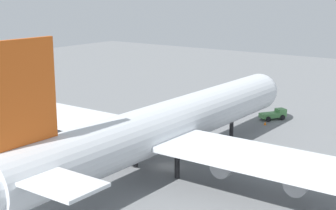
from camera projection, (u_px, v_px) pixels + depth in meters
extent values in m
plane|color=slate|center=(168.00, 166.00, 71.94)|extent=(258.46, 258.46, 0.00)
cylinder|color=silver|center=(168.00, 124.00, 70.51)|extent=(58.51, 6.67, 6.67)
sphere|color=silver|center=(259.00, 91.00, 93.53)|extent=(6.54, 6.54, 6.54)
cube|color=#D85919|center=(22.00, 93.00, 49.21)|extent=(8.19, 0.50, 10.67)
cube|color=silver|center=(53.00, 181.00, 46.98)|extent=(5.27, 10.01, 0.36)
cube|color=silver|center=(255.00, 157.00, 59.78)|extent=(9.95, 26.15, 0.70)
cube|color=silver|center=(78.00, 120.00, 77.09)|extent=(9.95, 26.15, 0.70)
cylinder|color=gray|center=(230.00, 162.00, 63.22)|extent=(5.34, 2.80, 2.80)
cylinder|color=gray|center=(303.00, 179.00, 57.67)|extent=(5.34, 2.80, 2.80)
cylinder|color=gray|center=(102.00, 133.00, 76.02)|extent=(5.34, 2.80, 2.80)
cylinder|color=gray|center=(59.00, 123.00, 81.57)|extent=(5.34, 2.80, 2.80)
cylinder|color=black|center=(231.00, 128.00, 86.34)|extent=(0.70, 0.70, 2.96)
cylinder|color=black|center=(177.00, 168.00, 67.19)|extent=(0.70, 0.70, 2.96)
cylinder|color=black|center=(135.00, 157.00, 71.40)|extent=(0.70, 0.70, 2.96)
cube|color=#4C8C4C|center=(281.00, 112.00, 98.30)|extent=(2.40, 2.46, 1.52)
cube|color=#4C8C4C|center=(269.00, 115.00, 97.37)|extent=(4.11, 3.50, 0.91)
cylinder|color=black|center=(283.00, 117.00, 97.49)|extent=(1.00, 0.76, 1.00)
cylinder|color=black|center=(277.00, 115.00, 99.32)|extent=(1.00, 0.76, 1.00)
cylinder|color=black|center=(268.00, 119.00, 96.25)|extent=(1.00, 0.76, 1.00)
cylinder|color=black|center=(263.00, 117.00, 98.08)|extent=(1.00, 0.76, 1.00)
cone|color=orange|center=(265.00, 123.00, 93.86)|extent=(0.50, 0.50, 0.72)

